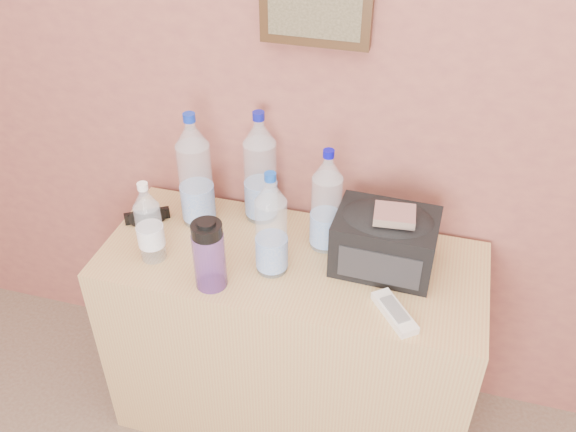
# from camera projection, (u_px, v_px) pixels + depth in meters

# --- Properties ---
(dresser) EXTENTS (1.14, 0.47, 0.71)m
(dresser) POSITION_uv_depth(u_px,v_px,m) (291.00, 341.00, 2.01)
(dresser) COLOR #9C7C44
(dresser) RESTS_ON ground
(pet_large_a) EXTENTS (0.10, 0.10, 0.38)m
(pet_large_a) POSITION_uv_depth(u_px,v_px,m) (195.00, 176.00, 1.85)
(pet_large_a) COLOR #C4DDFF
(pet_large_a) RESTS_ON dresser
(pet_large_b) EXTENTS (0.10, 0.10, 0.37)m
(pet_large_b) POSITION_uv_depth(u_px,v_px,m) (260.00, 173.00, 1.87)
(pet_large_b) COLOR #CDE8FC
(pet_large_b) RESTS_ON dresser
(pet_large_c) EXTENTS (0.09, 0.09, 0.33)m
(pet_large_c) POSITION_uv_depth(u_px,v_px,m) (326.00, 205.00, 1.76)
(pet_large_c) COLOR silver
(pet_large_c) RESTS_ON dresser
(pet_large_d) EXTENTS (0.09, 0.09, 0.33)m
(pet_large_d) POSITION_uv_depth(u_px,v_px,m) (271.00, 229.00, 1.68)
(pet_large_d) COLOR white
(pet_large_d) RESTS_ON dresser
(pet_small) EXTENTS (0.07, 0.07, 0.26)m
(pet_small) POSITION_uv_depth(u_px,v_px,m) (149.00, 226.00, 1.74)
(pet_small) COLOR silver
(pet_small) RESTS_ON dresser
(nalgene_bottle) EXTENTS (0.09, 0.09, 0.22)m
(nalgene_bottle) POSITION_uv_depth(u_px,v_px,m) (209.00, 254.00, 1.65)
(nalgene_bottle) COLOR #5D348F
(nalgene_bottle) RESTS_ON dresser
(sunglasses) EXTENTS (0.15, 0.12, 0.04)m
(sunglasses) POSITION_uv_depth(u_px,v_px,m) (147.00, 216.00, 1.94)
(sunglasses) COLOR black
(sunglasses) RESTS_ON dresser
(ac_remote) EXTENTS (0.14, 0.16, 0.02)m
(ac_remote) POSITION_uv_depth(u_px,v_px,m) (394.00, 313.00, 1.60)
(ac_remote) COLOR silver
(ac_remote) RESTS_ON dresser
(toiletry_bag) EXTENTS (0.29, 0.21, 0.19)m
(toiletry_bag) POSITION_uv_depth(u_px,v_px,m) (385.00, 239.00, 1.72)
(toiletry_bag) COLOR black
(toiletry_bag) RESTS_ON dresser
(foil_packet) EXTENTS (0.12, 0.10, 0.02)m
(foil_packet) POSITION_uv_depth(u_px,v_px,m) (395.00, 215.00, 1.63)
(foil_packet) COLOR silver
(foil_packet) RESTS_ON toiletry_bag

